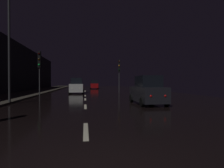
{
  "coord_description": "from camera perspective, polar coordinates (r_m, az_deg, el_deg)",
  "views": [
    {
      "loc": [
        -0.03,
        -3.15,
        1.62
      ],
      "look_at": [
        2.68,
        15.3,
        1.4
      ],
      "focal_mm": 29.68,
      "sensor_mm": 36.0,
      "label": 1
    }
  ],
  "objects": [
    {
      "name": "sidewalk_left",
      "position": [
        28.7,
        -23.58,
        -2.45
      ],
      "size": [
        4.4,
        84.0,
        0.15
      ],
      "primitive_type": "cube",
      "color": "#38332B",
      "rests_on": "ground"
    },
    {
      "name": "traffic_light_far_right",
      "position": [
        28.98,
        2.2,
        4.82
      ],
      "size": [
        0.34,
        0.47,
        5.08
      ],
      "rotation": [
        0.0,
        0.0,
        -1.69
      ],
      "color": "#38383A",
      "rests_on": "ground"
    },
    {
      "name": "car_distant_taillights",
      "position": [
        42.89,
        -5.53,
        -0.24
      ],
      "size": [
        1.85,
        4.01,
        2.02
      ],
      "rotation": [
        0.0,
        0.0,
        1.57
      ],
      "color": "maroon",
      "rests_on": "ground"
    },
    {
      "name": "building_facade_left",
      "position": [
        26.28,
        -31.14,
        5.21
      ],
      "size": [
        0.8,
        63.0,
        7.47
      ],
      "primitive_type": "cube",
      "color": "black",
      "rests_on": "ground"
    },
    {
      "name": "car_parked_right_near",
      "position": [
        13.64,
        10.9,
        -2.19
      ],
      "size": [
        1.88,
        4.07,
        2.05
      ],
      "rotation": [
        0.0,
        0.0,
        1.57
      ],
      "color": "black",
      "rests_on": "ground"
    },
    {
      "name": "traffic_light_far_left",
      "position": [
        23.23,
        -21.46,
        5.99
      ],
      "size": [
        0.33,
        0.47,
        5.18
      ],
      "rotation": [
        0.0,
        0.0,
        -1.65
      ],
      "color": "#38383A",
      "rests_on": "ground"
    },
    {
      "name": "lane_centerline",
      "position": [
        20.38,
        -8.26,
        -3.86
      ],
      "size": [
        0.16,
        29.48,
        0.01
      ],
      "color": "beige",
      "rests_on": "ground"
    },
    {
      "name": "car_approaching_headlights",
      "position": [
        26.59,
        -10.83,
        -0.68
      ],
      "size": [
        1.98,
        4.29,
        2.16
      ],
      "rotation": [
        0.0,
        0.0,
        -1.57
      ],
      "color": "silver",
      "rests_on": "ground"
    },
    {
      "name": "ground",
      "position": [
        27.7,
        -8.28,
        -2.69
      ],
      "size": [
        27.53,
        84.0,
        0.02
      ],
      "primitive_type": "cube",
      "color": "black"
    },
    {
      "name": "streetlamp_overhead",
      "position": [
        15.7,
        -27.68,
        14.57
      ],
      "size": [
        1.7,
        0.44,
        8.33
      ],
      "color": "#2D2D30",
      "rests_on": "ground"
    }
  ]
}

